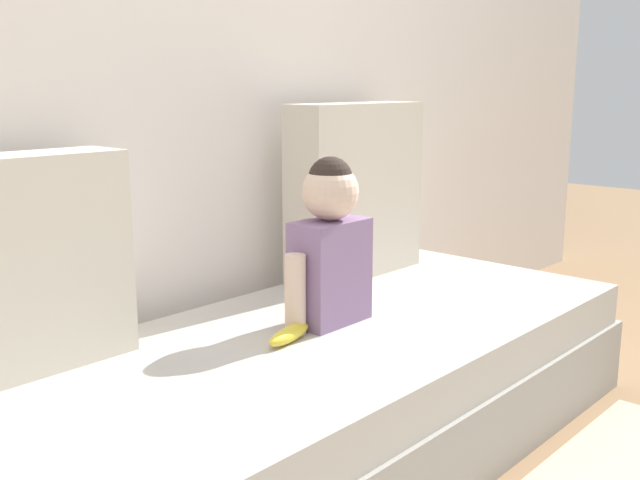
# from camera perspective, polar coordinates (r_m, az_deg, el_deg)

# --- Properties ---
(ground_plane) EXTENTS (12.00, 12.00, 0.00)m
(ground_plane) POSITION_cam_1_polar(r_m,az_deg,el_deg) (2.07, -1.60, -17.17)
(ground_plane) COLOR #93704C
(back_wall) EXTENTS (5.44, 0.10, 2.25)m
(back_wall) POSITION_cam_1_polar(r_m,az_deg,el_deg) (2.23, -12.41, 14.78)
(back_wall) COLOR silver
(back_wall) RESTS_ON ground
(couch) EXTENTS (2.24, 0.85, 0.36)m
(couch) POSITION_cam_1_polar(r_m,az_deg,el_deg) (1.99, -1.63, -12.68)
(couch) COLOR #9C978F
(couch) RESTS_ON ground
(throw_pillow_right) EXTENTS (0.54, 0.16, 0.58)m
(throw_pillow_right) POSITION_cam_1_polar(r_m,az_deg,el_deg) (2.51, 2.78, 3.86)
(throw_pillow_right) COLOR beige
(throw_pillow_right) RESTS_ON couch
(toddler) EXTENTS (0.33, 0.15, 0.46)m
(toddler) POSITION_cam_1_polar(r_m,az_deg,el_deg) (2.00, 0.80, -0.15)
(toddler) COLOR gray
(toddler) RESTS_ON couch
(banana) EXTENTS (0.18, 0.08, 0.04)m
(banana) POSITION_cam_1_polar(r_m,az_deg,el_deg) (1.90, -2.39, -7.29)
(banana) COLOR yellow
(banana) RESTS_ON couch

